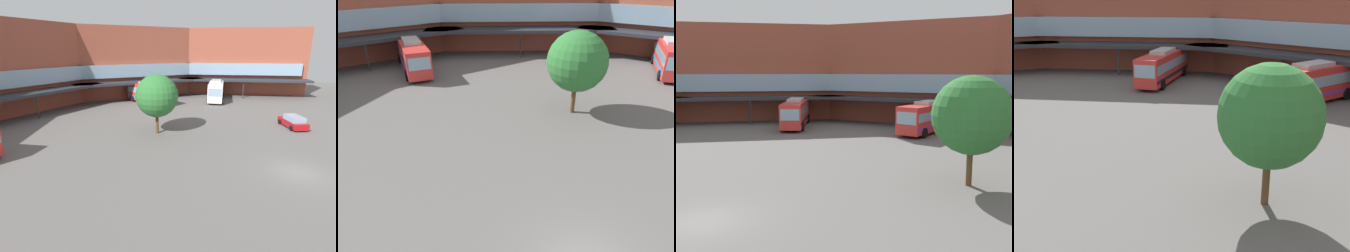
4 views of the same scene
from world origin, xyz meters
The scene contains 6 objects.
ground_plane centered at (0.00, 0.00, 0.00)m, with size 129.41×129.41×0.00m, color #605E5B.
station_building centered at (0.00, 22.20, 6.55)m, with size 87.47×54.33×13.59m.
bus_2 centered at (23.45, 19.80, 1.93)m, with size 8.08×9.61×3.82m.
bus_4 centered at (29.55, 8.29, 1.92)m, with size 10.77×3.03×3.80m.
parked_car centered at (13.29, -2.22, 0.74)m, with size 4.73×2.99×1.53m.
plaza_tree centered at (7.20, 13.68, 4.38)m, with size 4.83×4.83×6.80m.
Camera 1 is at (-20.73, 5.74, 9.46)m, focal length 27.86 mm.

